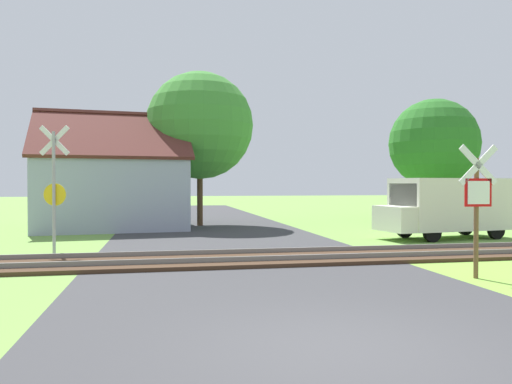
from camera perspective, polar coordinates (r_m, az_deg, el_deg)
name	(u,v)px	position (r m, az deg, el deg)	size (l,w,h in m)	color
ground_plane	(343,350)	(6.44, 9.94, -17.40)	(160.00, 160.00, 0.00)	#6B9942
road_asphalt	(298,310)	(8.27, 4.87, -13.24)	(7.99, 80.00, 0.01)	#38383A
rail_track	(245,259)	(13.28, -1.32, -7.61)	(60.00, 2.60, 0.22)	#422D1E
stop_sign_near	(477,201)	(11.63, 23.95, -0.96)	(0.88, 0.16, 2.87)	brown
crossing_sign_far	(54,184)	(15.35, -22.07, 0.87)	(0.86, 0.21, 3.71)	#9E9EA5
house	(112,189)	(24.09, -16.16, 0.29)	(7.33, 7.09, 5.42)	#99A3B7
tree_far	(434,143)	(30.34, 19.66, 5.24)	(5.05, 5.05, 6.89)	#513823
tree_center	(200,126)	(24.73, -6.44, 7.53)	(5.23, 5.23, 7.50)	#513823
mail_truck	(446,205)	(19.84, 20.91, -1.43)	(5.12, 2.57, 2.24)	silver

